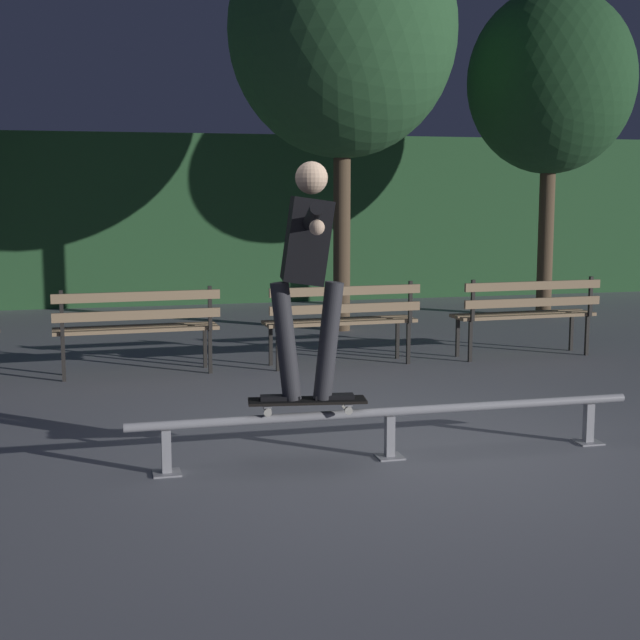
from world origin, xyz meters
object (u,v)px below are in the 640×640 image
(skateboarder, at_px, (307,260))
(park_bench_right_center, at_px, (342,315))
(park_bench_rightmost, at_px, (527,309))
(tree_far_right, at_px, (551,82))
(grind_rail, at_px, (390,419))
(park_bench_left_center, at_px, (137,322))
(tree_behind_benches, at_px, (342,31))
(skateboard, at_px, (307,402))

(skateboarder, bearing_deg, park_bench_right_center, 70.73)
(park_bench_rightmost, bearing_deg, tree_far_right, 59.28)
(grind_rail, bearing_deg, skateboarder, -179.96)
(park_bench_left_center, bearing_deg, grind_rail, -65.17)
(skateboarder, bearing_deg, grind_rail, 0.04)
(park_bench_rightmost, xyz_separation_m, tree_far_right, (1.76, 2.96, 2.77))
(park_bench_rightmost, bearing_deg, tree_behind_benches, 120.93)
(grind_rail, relative_size, skateboarder, 2.27)
(skateboarder, distance_m, park_bench_rightmost, 4.67)
(grind_rail, height_order, park_bench_rightmost, park_bench_rightmost)
(skateboarder, height_order, park_bench_rightmost, skateboarder)
(park_bench_right_center, height_order, park_bench_rightmost, same)
(skateboard, bearing_deg, park_bench_left_center, 105.98)
(grind_rail, distance_m, tree_far_right, 8.22)
(park_bench_left_center, height_order, tree_far_right, tree_far_right)
(grind_rail, xyz_separation_m, tree_behind_benches, (1.22, 5.66, 3.51))
(park_bench_left_center, bearing_deg, tree_behind_benches, 41.10)
(park_bench_left_center, distance_m, tree_behind_benches, 4.87)
(tree_far_right, bearing_deg, skateboarder, -128.67)
(park_bench_right_center, height_order, tree_behind_benches, tree_behind_benches)
(skateboard, bearing_deg, grind_rail, 0.00)
(tree_far_right, distance_m, tree_behind_benches, 3.27)
(grind_rail, xyz_separation_m, tree_far_right, (4.41, 6.23, 3.04))
(skateboarder, distance_m, tree_far_right, 8.22)
(skateboard, distance_m, tree_behind_benches, 6.82)
(skateboard, height_order, skateboarder, skateboarder)
(skateboarder, bearing_deg, tree_far_right, 51.33)
(skateboarder, xyz_separation_m, park_bench_rightmost, (3.23, 3.27, -0.82))
(park_bench_right_center, relative_size, park_bench_rightmost, 1.00)
(grind_rail, relative_size, tree_behind_benches, 0.66)
(grind_rail, bearing_deg, skateboard, 180.00)
(skateboarder, height_order, tree_behind_benches, tree_behind_benches)
(park_bench_left_center, xyz_separation_m, tree_far_right, (5.93, 2.96, 2.77))
(park_bench_left_center, bearing_deg, tree_far_right, 26.53)
(park_bench_right_center, height_order, tree_far_right, tree_far_right)
(skateboard, xyz_separation_m, park_bench_left_center, (-0.94, 3.27, 0.11))
(park_bench_right_center, distance_m, tree_far_right, 5.59)
(skateboard, distance_m, park_bench_left_center, 3.41)
(tree_far_right, bearing_deg, park_bench_rightmost, -120.72)
(grind_rail, height_order, skateboard, skateboard)
(park_bench_left_center, height_order, tree_behind_benches, tree_behind_benches)
(park_bench_right_center, distance_m, park_bench_rightmost, 2.08)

